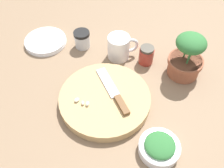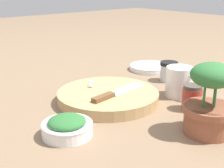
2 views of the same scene
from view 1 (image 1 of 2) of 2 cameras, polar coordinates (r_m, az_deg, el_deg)
The scene contains 10 objects.
ground_plane at distance 0.91m, azimuth 0.39°, elevation -1.36°, with size 5.00×5.00×0.00m, color #7F664C.
cutting_board at distance 0.86m, azimuth -1.64°, elevation -3.48°, with size 0.31×0.31×0.03m.
chef_knife at distance 0.85m, azimuth 0.45°, elevation -2.07°, with size 0.22×0.06×0.01m.
garlic_cloves at distance 0.83m, azimuth -6.91°, elevation -4.10°, with size 0.05×0.05×0.01m.
herb_bowl at distance 0.78m, azimuth 10.77°, elevation -13.99°, with size 0.13×0.13×0.05m.
spice_jar at distance 1.05m, azimuth -6.85°, elevation 10.12°, with size 0.07×0.07×0.07m.
coffee_mug at distance 0.99m, azimuth 1.70°, elevation 8.41°, with size 0.09×0.12×0.10m.
plate_stack at distance 1.12m, azimuth -14.94°, elevation 9.42°, with size 0.18×0.18×0.02m.
honey_jar at distance 0.99m, azimuth 7.84°, elevation 6.55°, with size 0.06×0.06×0.07m.
potted_herb at distance 0.94m, azimuth 16.68°, elevation 5.72°, with size 0.13×0.13×0.18m.
Camera 1 is at (0.54, -0.16, 0.71)m, focal length 40.00 mm.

